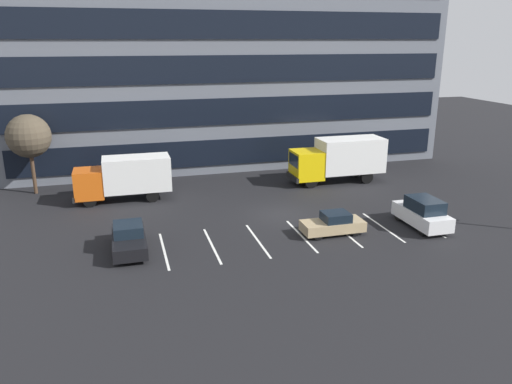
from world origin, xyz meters
name	(u,v)px	position (x,y,z in m)	size (l,w,h in m)	color
ground_plane	(280,214)	(0.00, 0.00, 0.00)	(120.00, 120.00, 0.00)	black
office_building	(223,48)	(0.00, 17.95, 10.80)	(40.40, 12.34, 21.60)	slate
lot_markings	(301,236)	(0.00, -4.11, 0.00)	(16.94, 5.40, 0.01)	silver
box_truck_orange	(125,176)	(-10.18, 6.17, 1.85)	(7.08, 2.34, 3.28)	#D85914
box_truck_yellow	(339,158)	(7.31, 6.54, 2.08)	(7.97, 2.64, 3.69)	yellow
sedan_black	(129,239)	(-10.29, -3.59, 0.75)	(1.85, 4.42, 1.58)	black
suv_white	(423,213)	(8.01, -4.75, 0.95)	(1.84, 4.34, 1.96)	white
sedan_tan	(333,224)	(2.01, -4.32, 0.66)	(3.88, 1.62, 1.39)	tan
bare_tree	(29,136)	(-17.00, 9.90, 4.54)	(3.32, 3.32, 6.22)	#473323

